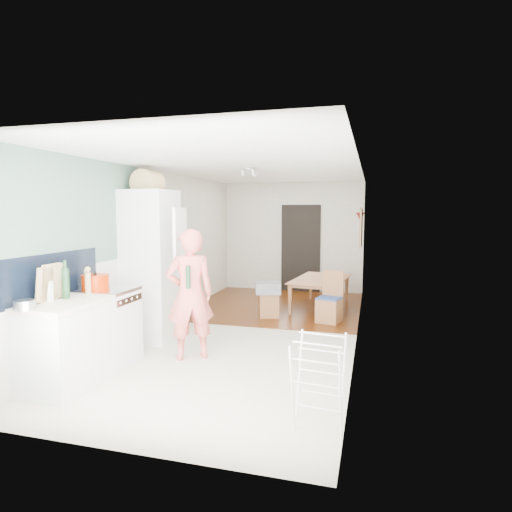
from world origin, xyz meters
The scene contains 32 objects.
room_shell centered at (0.00, 0.00, 1.25)m, with size 3.20×7.00×2.50m, color silver, non-canonical shape.
floor centered at (0.00, 0.00, 0.00)m, with size 3.20×7.00×0.01m, color beige.
wood_floor_overlay centered at (0.00, 1.85, 0.01)m, with size 3.20×3.30×0.01m, color #55270C.
sage_wall_panel centered at (-1.59, -2.00, 1.85)m, with size 0.02×3.00×1.30m, color slate.
tile_splashback centered at (-1.59, -2.55, 1.15)m, with size 0.02×1.90×0.50m, color black.
doorway_recess centered at (0.20, 3.48, 1.00)m, with size 0.90×0.04×2.00m, color black.
base_cabinet centered at (-1.30, -2.55, 0.43)m, with size 0.60×0.90×0.86m, color white.
worktop centered at (-1.30, -2.55, 0.89)m, with size 0.62×0.92×0.06m, color silver.
range_cooker centered at (-1.30, -1.80, 0.44)m, with size 0.60×0.60×0.88m, color white.
cooker_top centered at (-1.30, -1.80, 0.90)m, with size 0.60×0.60×0.04m, color silver.
fridge_housing centered at (-1.27, -0.78, 1.07)m, with size 0.66×0.66×2.15m, color white.
fridge_door centered at (-0.66, -1.08, 1.55)m, with size 0.56×0.04×0.70m, color white.
fridge_interior centered at (-0.96, -0.78, 1.55)m, with size 0.02×0.52×0.66m, color white.
pinboard centered at (1.58, 1.90, 1.55)m, with size 0.03×0.90×0.70m, color tan.
pinboard_frame centered at (1.57, 1.90, 1.55)m, with size 0.01×0.94×0.74m, color #8D5B3D.
wall_sconce centered at (1.54, 2.55, 1.75)m, with size 0.18×0.18×0.16m, color maroon.
person centered at (-0.40, -1.38, 0.97)m, with size 0.71×0.46×1.93m, color #F76961.
dining_table centered at (0.89, 1.85, 0.25)m, with size 1.40×0.78×0.49m, color #8D5B3D.
dining_chair centered at (1.12, 0.81, 0.43)m, with size 0.36×0.36×0.86m, color #8D5B3D, non-canonical shape.
stool centered at (0.07, 0.91, 0.22)m, with size 0.33×0.33×0.43m, color #8D5B3D, non-canonical shape.
grey_drape centered at (0.05, 0.91, 0.53)m, with size 0.43×0.43×0.19m, color gray.
drying_rack centered at (1.38, -2.72, 0.40)m, with size 0.41×0.37×0.80m, color white, non-canonical shape.
bread_bin centered at (-1.32, -0.72, 2.25)m, with size 0.39×0.37×0.21m, color tan, non-canonical shape.
red_casserole centered at (-1.37, -1.92, 1.01)m, with size 0.32×0.32×0.19m, color red.
steel_pan centered at (-1.39, -2.98, 0.97)m, with size 0.19×0.19×0.10m, color silver.
held_bottle centered at (-0.34, -1.55, 1.06)m, with size 0.06×0.06×0.28m, color #183C1F.
bottle_a centered at (-1.37, -2.43, 1.09)m, with size 0.08×0.08×0.33m, color #183C1F.
bottle_b centered at (-1.45, -2.36, 1.05)m, with size 0.06×0.06×0.26m, color #183C1F.
bottle_c centered at (-1.44, -2.59, 1.03)m, with size 0.09×0.09×0.22m, color silver.
pepper_mill_front centered at (-1.33, -2.10, 1.04)m, with size 0.07×0.07×0.24m, color tan.
pepper_mill_back centered at (-1.41, -2.02, 1.02)m, with size 0.05×0.05×0.20m, color tan.
chopping_boards centered at (-1.42, -2.60, 1.12)m, with size 0.04×0.29×0.40m, color tan, non-canonical shape.
Camera 1 is at (1.79, -6.24, 1.86)m, focal length 30.00 mm.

